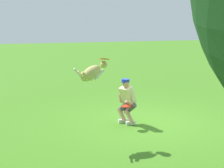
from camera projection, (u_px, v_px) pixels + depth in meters
The scene contains 5 objects.
ground_plane at pixel (147, 123), 10.03m from camera, with size 60.00×60.00×0.00m, color #427C1F.
person at pixel (127, 100), 9.89m from camera, with size 0.54×0.71×1.29m.
dog at pixel (92, 72), 8.22m from camera, with size 0.93×0.52×0.53m.
frisbee_flying at pixel (104, 59), 8.36m from camera, with size 0.24×0.24×0.02m, color #ED5412.
frisbee_held at pixel (126, 106), 9.52m from camera, with size 0.25×0.25×0.02m, color red.
Camera 1 is at (3.46, 9.04, 3.04)m, focal length 56.63 mm.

